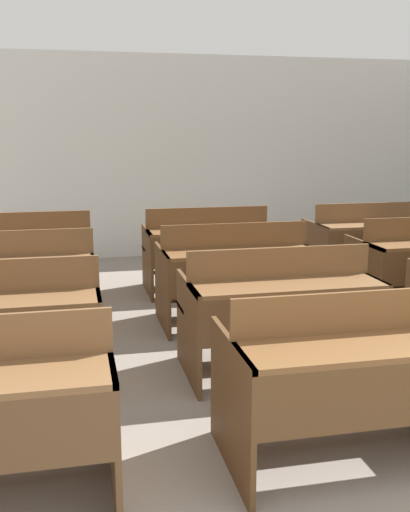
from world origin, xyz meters
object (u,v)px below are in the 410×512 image
at_px(bench_front_center, 356,373).
at_px(bench_back_left, 25,254).
at_px(bench_second_center, 280,307).
at_px(bench_third_left, 13,282).
at_px(bench_third_center, 235,271).
at_px(bench_back_right, 370,240).
at_px(bench_back_center, 208,247).

xyz_separation_m(bench_front_center, bench_back_left, (-1.90, 3.54, 0.00)).
relative_size(bench_second_center, bench_third_left, 1.00).
xyz_separation_m(bench_second_center, bench_third_center, (-0.01, 1.16, 0.00)).
bearing_deg(bench_second_center, bench_back_right, 50.79).
bearing_deg(bench_back_center, bench_second_center, -89.97).
bearing_deg(bench_back_right, bench_second_center, -129.21).
relative_size(bench_second_center, bench_back_center, 1.00).
bearing_deg(bench_front_center, bench_back_left, 118.17).
relative_size(bench_third_center, bench_back_center, 1.00).
xyz_separation_m(bench_back_center, bench_back_right, (1.90, 0.01, 0.00)).
xyz_separation_m(bench_front_center, bench_second_center, (0.01, 1.20, 0.00)).
height_order(bench_third_left, bench_back_right, same).
bearing_deg(bench_second_center, bench_third_left, 148.57).
height_order(bench_third_center, bench_back_left, same).
height_order(bench_third_center, bench_back_center, same).
bearing_deg(bench_back_center, bench_back_right, 0.16).
bearing_deg(bench_third_left, bench_third_center, -0.20).
distance_m(bench_front_center, bench_third_left, 3.04).
xyz_separation_m(bench_third_left, bench_back_right, (3.82, 1.16, 0.00)).
distance_m(bench_third_left, bench_third_center, 1.90).
relative_size(bench_back_center, bench_back_right, 1.00).
distance_m(bench_front_center, bench_back_left, 4.01).
xyz_separation_m(bench_front_center, bench_back_center, (0.01, 3.53, 0.00)).
xyz_separation_m(bench_second_center, bench_back_center, (-0.00, 2.33, 0.00)).
relative_size(bench_front_center, bench_back_center, 1.00).
relative_size(bench_back_left, bench_back_center, 1.00).
relative_size(bench_third_left, bench_back_right, 1.00).
distance_m(bench_front_center, bench_back_center, 3.53).
xyz_separation_m(bench_third_left, bench_third_center, (1.90, -0.01, 0.00)).
height_order(bench_second_center, bench_third_center, same).
distance_m(bench_third_left, bench_back_left, 1.17).
distance_m(bench_second_center, bench_back_left, 3.02).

